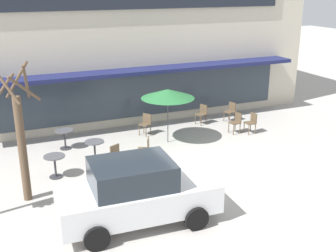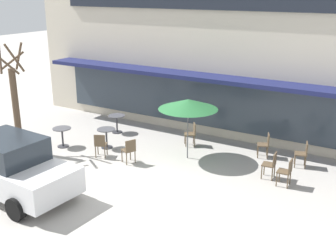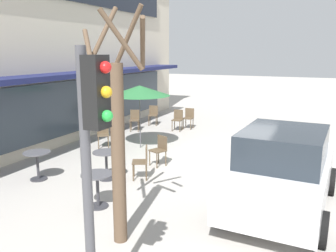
{
  "view_description": "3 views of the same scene",
  "coord_description": "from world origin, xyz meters",
  "px_view_note": "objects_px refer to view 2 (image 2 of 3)",
  "views": [
    {
      "loc": [
        -5.82,
        -11.28,
        6.1
      ],
      "look_at": [
        0.17,
        2.58,
        0.96
      ],
      "focal_mm": 45.0,
      "sensor_mm": 36.0,
      "label": 1
    },
    {
      "loc": [
        7.19,
        -9.16,
        5.88
      ],
      "look_at": [
        -0.06,
        2.84,
        1.26
      ],
      "focal_mm": 45.0,
      "sensor_mm": 36.0,
      "label": 2
    },
    {
      "loc": [
        -10.2,
        -2.54,
        3.33
      ],
      "look_at": [
        0.69,
        2.34,
        0.83
      ],
      "focal_mm": 38.0,
      "sensor_mm": 36.0,
      "label": 3
    }
  ],
  "objects_px": {
    "cafe_table_streetside": "(62,134)",
    "street_tree": "(15,103)",
    "cafe_chair_0": "(271,163)",
    "cafe_chair_4": "(303,152)",
    "cafe_table_by_tree": "(106,135)",
    "cafe_chair_2": "(192,133)",
    "cafe_chair_5": "(129,149)",
    "cafe_table_near_wall": "(117,121)",
    "cafe_chair_1": "(287,170)",
    "cafe_chair_6": "(100,144)",
    "patio_umbrella_green_folded": "(188,104)",
    "cafe_chair_3": "(265,143)",
    "parked_sedan": "(11,167)"
  },
  "relations": [
    {
      "from": "cafe_table_streetside",
      "to": "cafe_table_by_tree",
      "type": "bearing_deg",
      "value": 27.51
    },
    {
      "from": "street_tree",
      "to": "cafe_table_by_tree",
      "type": "bearing_deg",
      "value": 38.15
    },
    {
      "from": "cafe_chair_1",
      "to": "parked_sedan",
      "type": "relative_size",
      "value": 0.21
    },
    {
      "from": "cafe_chair_6",
      "to": "cafe_chair_5",
      "type": "bearing_deg",
      "value": 3.95
    },
    {
      "from": "cafe_chair_3",
      "to": "cafe_chair_6",
      "type": "distance_m",
      "value": 5.96
    },
    {
      "from": "cafe_chair_0",
      "to": "street_tree",
      "type": "distance_m",
      "value": 9.28
    },
    {
      "from": "cafe_table_by_tree",
      "to": "cafe_chair_2",
      "type": "xyz_separation_m",
      "value": [
        2.67,
        1.93,
        0.01
      ]
    },
    {
      "from": "patio_umbrella_green_folded",
      "to": "cafe_chair_6",
      "type": "xyz_separation_m",
      "value": [
        -2.73,
        -1.56,
        -1.5
      ]
    },
    {
      "from": "cafe_table_streetside",
      "to": "cafe_chair_2",
      "type": "bearing_deg",
      "value": 32.95
    },
    {
      "from": "cafe_table_by_tree",
      "to": "cafe_chair_2",
      "type": "relative_size",
      "value": 0.85
    },
    {
      "from": "cafe_table_streetside",
      "to": "street_tree",
      "type": "height_order",
      "value": "street_tree"
    },
    {
      "from": "cafe_chair_6",
      "to": "cafe_table_by_tree",
      "type": "bearing_deg",
      "value": 116.2
    },
    {
      "from": "cafe_table_by_tree",
      "to": "patio_umbrella_green_folded",
      "type": "relative_size",
      "value": 0.35
    },
    {
      "from": "cafe_chair_3",
      "to": "cafe_chair_6",
      "type": "relative_size",
      "value": 1.0
    },
    {
      "from": "cafe_chair_0",
      "to": "cafe_chair_2",
      "type": "xyz_separation_m",
      "value": [
        -3.6,
        1.35,
        0.0
      ]
    },
    {
      "from": "cafe_table_by_tree",
      "to": "cafe_chair_3",
      "type": "relative_size",
      "value": 0.85
    },
    {
      "from": "cafe_chair_0",
      "to": "cafe_chair_3",
      "type": "xyz_separation_m",
      "value": [
        -0.76,
        1.67,
        0.0
      ]
    },
    {
      "from": "parked_sedan",
      "to": "street_tree",
      "type": "height_order",
      "value": "street_tree"
    },
    {
      "from": "cafe_chair_5",
      "to": "cafe_chair_6",
      "type": "bearing_deg",
      "value": -176.05
    },
    {
      "from": "cafe_chair_5",
      "to": "cafe_chair_6",
      "type": "relative_size",
      "value": 1.0
    },
    {
      "from": "cafe_table_streetside",
      "to": "cafe_chair_1",
      "type": "height_order",
      "value": "cafe_chair_1"
    },
    {
      "from": "cafe_chair_1",
      "to": "street_tree",
      "type": "distance_m",
      "value": 9.77
    },
    {
      "from": "cafe_chair_1",
      "to": "cafe_chair_2",
      "type": "distance_m",
      "value": 4.5
    },
    {
      "from": "cafe_chair_5",
      "to": "street_tree",
      "type": "xyz_separation_m",
      "value": [
        -4.18,
        -1.22,
        1.37
      ]
    },
    {
      "from": "cafe_table_near_wall",
      "to": "cafe_chair_5",
      "type": "height_order",
      "value": "cafe_chair_5"
    },
    {
      "from": "cafe_table_streetside",
      "to": "patio_umbrella_green_folded",
      "type": "distance_m",
      "value": 5.14
    },
    {
      "from": "cafe_table_near_wall",
      "to": "patio_umbrella_green_folded",
      "type": "relative_size",
      "value": 0.35
    },
    {
      "from": "cafe_chair_2",
      "to": "cafe_chair_4",
      "type": "height_order",
      "value": "same"
    },
    {
      "from": "cafe_table_by_tree",
      "to": "cafe_chair_5",
      "type": "xyz_separation_m",
      "value": [
        1.65,
        -0.77,
        0.01
      ]
    },
    {
      "from": "cafe_table_by_tree",
      "to": "cafe_chair_5",
      "type": "height_order",
      "value": "cafe_chair_5"
    },
    {
      "from": "cafe_chair_0",
      "to": "cafe_chair_4",
      "type": "bearing_deg",
      "value": 66.86
    },
    {
      "from": "cafe_chair_4",
      "to": "cafe_chair_5",
      "type": "height_order",
      "value": "same"
    },
    {
      "from": "cafe_table_near_wall",
      "to": "cafe_chair_6",
      "type": "height_order",
      "value": "cafe_chair_6"
    },
    {
      "from": "cafe_chair_6",
      "to": "patio_umbrella_green_folded",
      "type": "bearing_deg",
      "value": 29.64
    },
    {
      "from": "patio_umbrella_green_folded",
      "to": "cafe_chair_1",
      "type": "distance_m",
      "value": 4.02
    },
    {
      "from": "cafe_table_near_wall",
      "to": "cafe_chair_0",
      "type": "height_order",
      "value": "cafe_chair_0"
    },
    {
      "from": "cafe_chair_1",
      "to": "cafe_chair_6",
      "type": "distance_m",
      "value": 6.54
    },
    {
      "from": "cafe_chair_5",
      "to": "cafe_table_near_wall",
      "type": "bearing_deg",
      "value": 135.06
    },
    {
      "from": "cafe_table_by_tree",
      "to": "cafe_chair_4",
      "type": "bearing_deg",
      "value": 16.58
    },
    {
      "from": "cafe_chair_2",
      "to": "cafe_chair_6",
      "type": "relative_size",
      "value": 1.0
    },
    {
      "from": "cafe_chair_4",
      "to": "street_tree",
      "type": "xyz_separation_m",
      "value": [
        -9.45,
        -4.05,
        1.37
      ]
    },
    {
      "from": "cafe_chair_6",
      "to": "cafe_chair_2",
      "type": "bearing_deg",
      "value": 51.06
    },
    {
      "from": "cafe_chair_1",
      "to": "cafe_chair_5",
      "type": "relative_size",
      "value": 1.0
    },
    {
      "from": "cafe_table_near_wall",
      "to": "cafe_chair_2",
      "type": "relative_size",
      "value": 0.85
    },
    {
      "from": "cafe_table_by_tree",
      "to": "cafe_chair_0",
      "type": "relative_size",
      "value": 0.85
    },
    {
      "from": "cafe_table_near_wall",
      "to": "patio_umbrella_green_folded",
      "type": "distance_m",
      "value": 4.31
    },
    {
      "from": "cafe_chair_4",
      "to": "cafe_chair_6",
      "type": "distance_m",
      "value": 7.12
    },
    {
      "from": "cafe_chair_3",
      "to": "cafe_chair_6",
      "type": "xyz_separation_m",
      "value": [
        -5.09,
        -3.1,
        0.0
      ]
    },
    {
      "from": "cafe_table_streetside",
      "to": "cafe_chair_0",
      "type": "xyz_separation_m",
      "value": [
        7.81,
        1.37,
        0.01
      ]
    },
    {
      "from": "patio_umbrella_green_folded",
      "to": "cafe_table_by_tree",
      "type": "bearing_deg",
      "value": -167.55
    }
  ]
}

